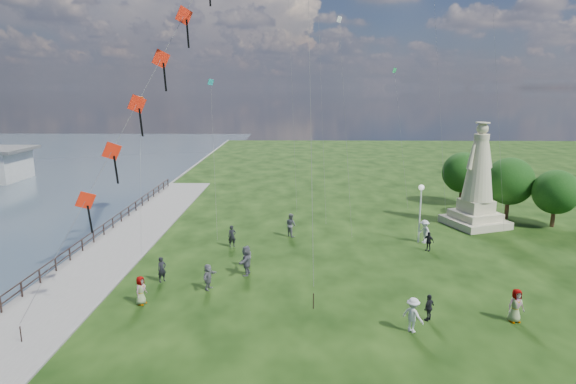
{
  "coord_description": "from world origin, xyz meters",
  "views": [
    {
      "loc": [
        -0.42,
        -21.57,
        11.91
      ],
      "look_at": [
        -1.0,
        8.0,
        5.5
      ],
      "focal_mm": 30.0,
      "sensor_mm": 36.0,
      "label": 1
    }
  ],
  "objects_px": {
    "person_0": "(162,269)",
    "lamppost": "(421,201)",
    "person_1": "(247,257)",
    "person_5": "(208,277)",
    "person_10": "(141,290)",
    "person_3": "(429,307)",
    "person_6": "(232,236)",
    "statue": "(477,188)",
    "person_4": "(516,306)",
    "person_11": "(246,260)",
    "person_2": "(413,315)",
    "person_7": "(291,225)",
    "person_8": "(424,232)",
    "person_9": "(429,241)"
  },
  "relations": [
    {
      "from": "person_6",
      "to": "person_10",
      "type": "xyz_separation_m",
      "value": [
        -3.78,
        -10.08,
        -0.02
      ]
    },
    {
      "from": "person_4",
      "to": "person_2",
      "type": "bearing_deg",
      "value": -179.93
    },
    {
      "from": "person_3",
      "to": "person_11",
      "type": "xyz_separation_m",
      "value": [
        -10.18,
        6.12,
        0.25
      ]
    },
    {
      "from": "person_1",
      "to": "person_10",
      "type": "xyz_separation_m",
      "value": [
        -5.37,
        -5.85,
        0.08
      ]
    },
    {
      "from": "person_2",
      "to": "person_10",
      "type": "distance_m",
      "value": 14.78
    },
    {
      "from": "statue",
      "to": "person_4",
      "type": "height_order",
      "value": "statue"
    },
    {
      "from": "lamppost",
      "to": "person_9",
      "type": "distance_m",
      "value": 3.31
    },
    {
      "from": "person_3",
      "to": "person_5",
      "type": "bearing_deg",
      "value": -61.77
    },
    {
      "from": "lamppost",
      "to": "person_9",
      "type": "relative_size",
      "value": 3.15
    },
    {
      "from": "lamppost",
      "to": "person_10",
      "type": "height_order",
      "value": "lamppost"
    },
    {
      "from": "person_2",
      "to": "person_7",
      "type": "relative_size",
      "value": 0.93
    },
    {
      "from": "lamppost",
      "to": "person_1",
      "type": "bearing_deg",
      "value": -156.45
    },
    {
      "from": "statue",
      "to": "person_4",
      "type": "bearing_deg",
      "value": -123.99
    },
    {
      "from": "person_6",
      "to": "person_10",
      "type": "bearing_deg",
      "value": -131.37
    },
    {
      "from": "statue",
      "to": "person_5",
      "type": "xyz_separation_m",
      "value": [
        -21.04,
        -14.21,
        -2.63
      ]
    },
    {
      "from": "person_4",
      "to": "person_7",
      "type": "bearing_deg",
      "value": 117.59
    },
    {
      "from": "person_2",
      "to": "person_8",
      "type": "height_order",
      "value": "person_8"
    },
    {
      "from": "person_8",
      "to": "person_11",
      "type": "bearing_deg",
      "value": -82.56
    },
    {
      "from": "person_5",
      "to": "person_11",
      "type": "distance_m",
      "value": 3.14
    },
    {
      "from": "person_2",
      "to": "person_6",
      "type": "relative_size",
      "value": 1.07
    },
    {
      "from": "person_5",
      "to": "person_1",
      "type": "bearing_deg",
      "value": -11.39
    },
    {
      "from": "person_1",
      "to": "person_4",
      "type": "relative_size",
      "value": 0.83
    },
    {
      "from": "person_0",
      "to": "person_4",
      "type": "relative_size",
      "value": 0.89
    },
    {
      "from": "lamppost",
      "to": "person_1",
      "type": "xyz_separation_m",
      "value": [
        -12.95,
        -5.64,
        -2.59
      ]
    },
    {
      "from": "person_9",
      "to": "person_3",
      "type": "bearing_deg",
      "value": -60.25
    },
    {
      "from": "lamppost",
      "to": "person_0",
      "type": "xyz_separation_m",
      "value": [
        -18.03,
        -8.26,
        -2.53
      ]
    },
    {
      "from": "person_0",
      "to": "lamppost",
      "type": "bearing_deg",
      "value": -20.7
    },
    {
      "from": "person_5",
      "to": "person_9",
      "type": "bearing_deg",
      "value": -47.75
    },
    {
      "from": "person_1",
      "to": "person_5",
      "type": "bearing_deg",
      "value": -49.47
    },
    {
      "from": "lamppost",
      "to": "person_0",
      "type": "relative_size",
      "value": 2.88
    },
    {
      "from": "person_1",
      "to": "person_11",
      "type": "xyz_separation_m",
      "value": [
        0.09,
        -1.37,
        0.23
      ]
    },
    {
      "from": "statue",
      "to": "person_10",
      "type": "height_order",
      "value": "statue"
    },
    {
      "from": "person_4",
      "to": "person_0",
      "type": "bearing_deg",
      "value": 154.4
    },
    {
      "from": "lamppost",
      "to": "person_10",
      "type": "distance_m",
      "value": 21.77
    },
    {
      "from": "person_2",
      "to": "person_3",
      "type": "xyz_separation_m",
      "value": [
        1.13,
        1.21,
        -0.17
      ]
    },
    {
      "from": "person_2",
      "to": "person_9",
      "type": "distance_m",
      "value": 12.94
    },
    {
      "from": "statue",
      "to": "person_7",
      "type": "distance_m",
      "value": 16.77
    },
    {
      "from": "lamppost",
      "to": "person_11",
      "type": "relative_size",
      "value": 2.38
    },
    {
      "from": "statue",
      "to": "person_1",
      "type": "bearing_deg",
      "value": -171.6
    },
    {
      "from": "person_4",
      "to": "person_11",
      "type": "distance_m",
      "value": 15.87
    },
    {
      "from": "person_2",
      "to": "person_8",
      "type": "bearing_deg",
      "value": -61.56
    },
    {
      "from": "person_1",
      "to": "person_4",
      "type": "bearing_deg",
      "value": 41.19
    },
    {
      "from": "statue",
      "to": "person_5",
      "type": "relative_size",
      "value": 5.69
    },
    {
      "from": "person_5",
      "to": "person_8",
      "type": "relative_size",
      "value": 0.86
    },
    {
      "from": "person_5",
      "to": "person_6",
      "type": "height_order",
      "value": "person_6"
    },
    {
      "from": "person_6",
      "to": "person_1",
      "type": "bearing_deg",
      "value": -90.2
    },
    {
      "from": "person_0",
      "to": "person_2",
      "type": "distance_m",
      "value": 15.46
    },
    {
      "from": "person_6",
      "to": "person_4",
      "type": "bearing_deg",
      "value": -56.64
    },
    {
      "from": "person_5",
      "to": "person_6",
      "type": "distance_m",
      "value": 7.98
    },
    {
      "from": "person_7",
      "to": "person_11",
      "type": "xyz_separation_m",
      "value": [
        -2.78,
        -8.35,
        0.01
      ]
    }
  ]
}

